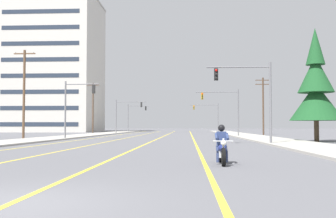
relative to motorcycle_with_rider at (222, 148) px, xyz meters
The scene contains 19 objects.
ground_plane 8.85m from the motorcycle_with_rider, 120.75° to the right, with size 400.00×400.00×0.00m, color #5B5B60.
lane_stripe_center 37.68m from the motorcycle_with_rider, 96.83° to the left, with size 0.16×100.00×0.01m, color yellow.
lane_stripe_left 38.33m from the motorcycle_with_rider, 102.57° to the left, with size 0.16×100.00×0.01m, color yellow.
lane_stripe_right 37.42m from the motorcycle_with_rider, 90.97° to the left, with size 0.16×100.00×0.01m, color yellow.
lane_stripe_far_left 39.28m from the motorcycle_with_rider, 107.74° to the left, with size 0.16×100.00×0.01m, color yellow.
sidewalk_kerb_right 33.11m from the motorcycle_with_rider, 78.21° to the left, with size 4.40×110.00×0.14m, color #ADA89E.
sidewalk_kerb_left 36.06m from the motorcycle_with_rider, 115.99° to the left, with size 4.40×110.00×0.14m, color #ADA89E.
motorcycle_with_rider is the anchor object (origin of this frame).
traffic_signal_near_right 15.68m from the motorcycle_with_rider, 76.45° to the left, with size 4.85×0.37×6.20m.
traffic_signal_near_left 29.58m from the motorcycle_with_rider, 116.88° to the left, with size 3.72×0.38×6.20m.
traffic_signal_mid_right 36.68m from the motorcycle_with_rider, 84.13° to the left, with size 5.60×0.37×6.20m.
traffic_signal_mid_left 57.82m from the motorcycle_with_rider, 102.79° to the left, with size 5.59×0.51×6.20m.
traffic_signal_far_right 67.69m from the motorcycle_with_rider, 87.10° to the left, with size 6.07×0.37×6.20m.
traffic_signal_far_left 72.35m from the motorcycle_with_rider, 100.46° to the left, with size 4.73×0.45×6.20m.
utility_pole_left_near 32.92m from the motorcycle_with_rider, 125.56° to the left, with size 2.38×0.26×9.67m.
utility_pole_right_far 47.54m from the motorcycle_with_rider, 77.19° to the left, with size 2.36×0.26×8.92m.
utility_pole_left_far 59.84m from the motorcycle_with_rider, 108.38° to the left, with size 2.36×0.26×9.40m.
conifer_tree_right_verge_near 22.94m from the motorcycle_with_rider, 63.51° to the left, with size 4.60×4.60×10.12m.
apartment_building_far_left_block 84.35m from the motorcycle_with_rider, 113.42° to the left, with size 20.61×18.98×31.83m.
Camera 1 is at (3.24, -6.83, 1.41)m, focal length 41.38 mm.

